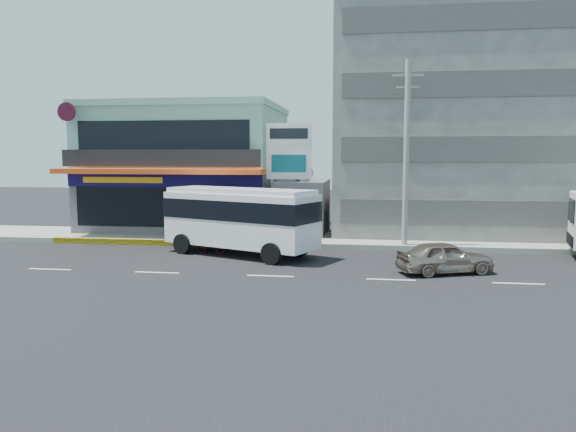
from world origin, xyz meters
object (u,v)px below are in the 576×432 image
at_px(concrete_building, 462,125).
at_px(sedan, 445,257).
at_px(satellite_dish, 301,180).
at_px(shop_building, 189,171).
at_px(motorcycle_rider, 211,241).
at_px(billboard, 289,158).
at_px(minibus, 240,216).
at_px(utility_pole_near, 406,154).

xyz_separation_m(concrete_building, sedan, (-2.65, -13.39, -6.30)).
bearing_deg(satellite_dish, shop_building, 159.79).
distance_m(sedan, motorcycle_rider, 11.83).
bearing_deg(motorcycle_rider, billboard, 50.42).
height_order(billboard, minibus, billboard).
bearing_deg(shop_building, minibus, -58.64).
xyz_separation_m(shop_building, utility_pole_near, (14.00, -6.55, 1.15)).
distance_m(shop_building, concrete_building, 18.28).
bearing_deg(billboard, minibus, -112.84).
relative_size(concrete_building, sedan, 3.89).
bearing_deg(shop_building, concrete_building, 3.35).
bearing_deg(motorcycle_rider, sedan, -16.46).
relative_size(billboard, utility_pole_near, 0.69).
distance_m(shop_building, satellite_dish, 8.54).
xyz_separation_m(concrete_building, minibus, (-12.38, -10.27, -4.98)).
bearing_deg(billboard, sedan, -44.04).
relative_size(concrete_building, billboard, 2.32).
bearing_deg(utility_pole_near, sedan, -76.91).
height_order(concrete_building, sedan, concrete_building).
bearing_deg(sedan, shop_building, 31.33).
bearing_deg(minibus, billboard, 67.16).
xyz_separation_m(billboard, sedan, (7.85, -7.59, -4.23)).
bearing_deg(minibus, sedan, -17.76).
bearing_deg(motorcycle_rider, minibus, -8.30).
xyz_separation_m(shop_building, minibus, (5.62, -9.22, -1.97)).
bearing_deg(sedan, billboard, 26.07).
bearing_deg(satellite_dish, concrete_building, 21.80).
distance_m(billboard, motorcycle_rider, 6.95).
distance_m(shop_building, sedan, 19.96).
bearing_deg(minibus, concrete_building, 39.67).
relative_size(minibus, sedan, 2.06).
xyz_separation_m(billboard, utility_pole_near, (6.50, -1.80, 0.22)).
xyz_separation_m(billboard, minibus, (-1.88, -4.47, -2.90)).
bearing_deg(concrete_building, shop_building, -176.65).
relative_size(satellite_dish, utility_pole_near, 0.15).
distance_m(satellite_dish, minibus, 6.88).
distance_m(billboard, minibus, 5.65).
xyz_separation_m(shop_building, sedan, (15.35, -12.33, -3.30)).
xyz_separation_m(utility_pole_near, sedan, (1.35, -5.79, -4.45)).
bearing_deg(concrete_building, minibus, -140.33).
bearing_deg(utility_pole_near, shop_building, 154.94).
height_order(shop_building, utility_pole_near, utility_pole_near).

